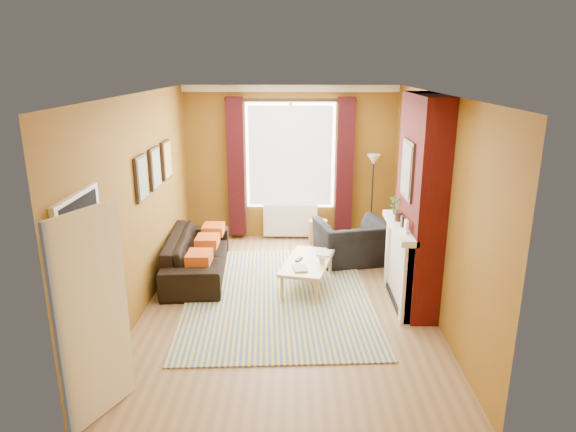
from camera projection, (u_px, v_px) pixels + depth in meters
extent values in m
plane|color=brown|center=(288.00, 301.00, 7.11)|extent=(5.50, 5.50, 0.00)
cube|color=#895D1A|center=(290.00, 164.00, 9.34)|extent=(3.80, 0.02, 2.80)
cube|color=#895D1A|center=(281.00, 294.00, 4.07)|extent=(3.80, 0.02, 2.80)
cube|color=#895D1A|center=(433.00, 204.00, 6.68)|extent=(0.02, 5.50, 2.80)
cube|color=#895D1A|center=(143.00, 203.00, 6.74)|extent=(0.02, 5.50, 2.80)
cube|color=white|center=(288.00, 93.00, 6.31)|extent=(3.80, 5.50, 0.01)
cube|color=#4C0E0A|center=(420.00, 204.00, 6.68)|extent=(0.35, 1.40, 2.80)
cube|color=white|center=(401.00, 264.00, 6.93)|extent=(0.12, 1.30, 1.10)
cube|color=white|center=(399.00, 227.00, 6.78)|extent=(0.22, 1.40, 0.08)
cube|color=white|center=(408.00, 284.00, 6.38)|extent=(0.16, 0.14, 1.04)
cube|color=white|center=(392.00, 251.00, 7.49)|extent=(0.16, 0.14, 1.04)
cube|color=black|center=(403.00, 271.00, 6.95)|extent=(0.06, 0.80, 0.90)
cube|color=black|center=(399.00, 299.00, 7.07)|extent=(0.20, 1.00, 0.06)
cube|color=white|center=(406.00, 226.00, 6.41)|extent=(0.03, 0.12, 0.16)
cube|color=black|center=(402.00, 221.00, 6.65)|extent=(0.03, 0.10, 0.14)
cylinder|color=black|center=(399.00, 217.00, 6.89)|extent=(0.10, 0.10, 0.12)
cube|color=black|center=(408.00, 170.00, 6.55)|extent=(0.03, 0.60, 0.75)
cube|color=olive|center=(406.00, 170.00, 6.55)|extent=(0.01, 0.52, 0.66)
cube|color=white|center=(290.00, 88.00, 8.92)|extent=(3.80, 0.08, 0.12)
cube|color=white|center=(290.00, 156.00, 9.27)|extent=(1.60, 0.04, 1.90)
cube|color=silver|center=(290.00, 156.00, 9.23)|extent=(1.50, 0.02, 1.80)
cube|color=white|center=(290.00, 156.00, 9.25)|extent=(0.06, 0.04, 1.90)
cube|color=#3C0D12|center=(236.00, 168.00, 9.26)|extent=(0.30, 0.16, 2.50)
cube|color=#3C0D12|center=(345.00, 168.00, 9.23)|extent=(0.30, 0.16, 2.50)
cylinder|color=black|center=(290.00, 100.00, 8.90)|extent=(2.30, 0.05, 0.05)
cube|color=white|center=(290.00, 220.00, 9.55)|extent=(1.00, 0.10, 0.60)
cube|color=white|center=(266.00, 221.00, 9.50)|extent=(0.04, 0.03, 0.56)
cube|color=white|center=(272.00, 221.00, 9.50)|extent=(0.04, 0.03, 0.56)
cube|color=white|center=(278.00, 221.00, 9.49)|extent=(0.04, 0.03, 0.56)
cube|color=white|center=(284.00, 221.00, 9.49)|extent=(0.04, 0.03, 0.56)
cube|color=white|center=(290.00, 221.00, 9.49)|extent=(0.04, 0.03, 0.56)
cube|color=white|center=(296.00, 221.00, 9.49)|extent=(0.04, 0.03, 0.56)
cube|color=white|center=(302.00, 221.00, 9.49)|extent=(0.04, 0.03, 0.56)
cube|color=white|center=(307.00, 221.00, 9.48)|extent=(0.04, 0.03, 0.56)
cube|color=white|center=(313.00, 221.00, 9.48)|extent=(0.04, 0.03, 0.56)
cube|color=black|center=(141.00, 178.00, 6.54)|extent=(0.04, 0.44, 0.58)
cube|color=#BFCD30|center=(143.00, 178.00, 6.54)|extent=(0.01, 0.38, 0.52)
cube|color=black|center=(155.00, 168.00, 7.17)|extent=(0.04, 0.44, 0.58)
cube|color=#2E8A60|center=(157.00, 168.00, 7.17)|extent=(0.01, 0.38, 0.52)
cube|color=black|center=(166.00, 160.00, 7.79)|extent=(0.04, 0.44, 0.58)
cube|color=orange|center=(168.00, 160.00, 7.79)|extent=(0.01, 0.38, 0.52)
cube|color=white|center=(88.00, 299.00, 4.89)|extent=(0.05, 0.94, 2.06)
cube|color=black|center=(90.00, 299.00, 4.89)|extent=(0.02, 0.80, 1.98)
cube|color=white|center=(93.00, 317.00, 4.54)|extent=(0.37, 0.74, 1.98)
imported|color=#467C37|center=(395.00, 205.00, 7.16)|extent=(0.14, 0.10, 0.27)
cube|color=#C64B10|center=(199.00, 258.00, 7.31)|extent=(0.34, 0.40, 0.16)
cube|color=#C64B10|center=(207.00, 241.00, 7.98)|extent=(0.34, 0.40, 0.16)
cube|color=#C64B10|center=(213.00, 229.00, 8.56)|extent=(0.34, 0.40, 0.16)
cube|color=#375D98|center=(278.00, 295.00, 7.26)|extent=(2.77, 3.69, 0.02)
imported|color=black|center=(197.00, 254.00, 7.94)|extent=(1.01, 2.23, 0.63)
imported|color=black|center=(351.00, 242.00, 8.38)|extent=(1.29, 1.19, 0.70)
cube|color=tan|center=(308.00, 262.00, 7.46)|extent=(0.87, 1.31, 0.05)
cylinder|color=tan|center=(282.00, 288.00, 7.07)|extent=(0.06, 0.06, 0.35)
cylinder|color=tan|center=(316.00, 292.00, 6.96)|extent=(0.06, 0.06, 0.35)
cylinder|color=tan|center=(300.00, 260.00, 8.08)|extent=(0.06, 0.06, 0.35)
cylinder|color=tan|center=(330.00, 263.00, 7.96)|extent=(0.06, 0.06, 0.35)
cylinder|color=olive|center=(318.00, 232.00, 9.34)|extent=(0.44, 0.44, 0.43)
cylinder|color=black|center=(370.00, 242.00, 9.38)|extent=(0.29, 0.29, 0.03)
cylinder|color=black|center=(372.00, 202.00, 9.16)|extent=(0.03, 0.03, 1.50)
cone|color=beige|center=(374.00, 160.00, 8.94)|extent=(0.29, 0.29, 0.18)
imported|color=#999999|center=(293.00, 269.00, 7.13)|extent=(0.23, 0.28, 0.02)
imported|color=#999999|center=(318.00, 252.00, 7.77)|extent=(0.28, 0.33, 0.02)
imported|color=#999999|center=(322.00, 260.00, 7.36)|extent=(0.11, 0.11, 0.09)
cube|color=#272729|center=(299.00, 259.00, 7.48)|extent=(0.12, 0.17, 0.02)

